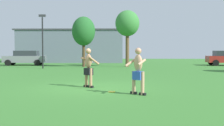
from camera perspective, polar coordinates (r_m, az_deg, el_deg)
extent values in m
plane|color=#38752D|center=(11.85, -4.29, -5.19)|extent=(80.00, 80.00, 0.00)
cube|color=black|center=(9.93, 6.43, -6.48)|extent=(0.26, 0.26, 0.09)
cylinder|color=tan|center=(9.87, 6.44, -4.29)|extent=(0.13, 0.13, 0.86)
cube|color=black|center=(10.18, 4.59, -6.24)|extent=(0.26, 0.26, 0.09)
cylinder|color=tan|center=(10.13, 4.60, -4.11)|extent=(0.13, 0.13, 0.86)
cube|color=blue|center=(9.97, 5.51, -2.64)|extent=(0.43, 0.43, 0.31)
ellipsoid|color=tan|center=(9.94, 5.53, 0.03)|extent=(0.41, 0.40, 0.62)
cylinder|color=tan|center=(9.71, 6.24, 0.14)|extent=(0.37, 0.56, 0.24)
cylinder|color=tan|center=(10.01, 4.12, 0.23)|extent=(0.53, 0.36, 0.37)
sphere|color=tan|center=(9.93, 5.54, 2.53)|extent=(0.24, 0.24, 0.24)
cone|color=red|center=(9.93, 5.54, 2.90)|extent=(0.35, 0.35, 0.13)
cube|color=black|center=(12.08, -5.42, -4.84)|extent=(0.26, 0.26, 0.09)
cylinder|color=tan|center=(12.03, -5.43, -3.04)|extent=(0.13, 0.13, 0.85)
cube|color=black|center=(11.85, -4.48, -4.97)|extent=(0.26, 0.26, 0.09)
cylinder|color=tan|center=(11.81, -4.49, -3.15)|extent=(0.13, 0.13, 0.85)
cube|color=black|center=(11.90, -4.97, -1.79)|extent=(0.43, 0.43, 0.31)
ellipsoid|color=tan|center=(11.87, -4.98, 0.43)|extent=(0.41, 0.40, 0.62)
cylinder|color=tan|center=(12.11, -5.34, 0.62)|extent=(0.50, 0.43, 0.30)
cylinder|color=tan|center=(11.76, -3.86, 0.56)|extent=(0.49, 0.38, 0.40)
sphere|color=tan|center=(11.86, -4.99, 2.51)|extent=(0.24, 0.24, 0.24)
cylinder|color=yellow|center=(10.59, -0.05, -6.07)|extent=(0.28, 0.28, 0.03)
cube|color=slate|center=(30.80, -17.88, 0.79)|extent=(4.45, 2.20, 0.70)
cube|color=#282D33|center=(30.74, -17.53, 1.97)|extent=(2.55, 1.80, 0.56)
cylinder|color=black|center=(30.34, -21.03, 0.05)|extent=(0.66, 0.28, 0.64)
cylinder|color=black|center=(32.06, -20.11, 0.20)|extent=(0.66, 0.28, 0.64)
cylinder|color=black|center=(29.61, -15.45, 0.08)|extent=(0.66, 0.28, 0.64)
cylinder|color=black|center=(31.38, -14.81, 0.23)|extent=(0.66, 0.28, 0.64)
cylinder|color=black|center=(31.87, 20.09, 0.19)|extent=(0.65, 0.26, 0.64)
cylinder|color=black|center=(30.14, 20.98, 0.04)|extent=(0.65, 0.26, 0.64)
cylinder|color=black|center=(24.96, -14.38, 4.09)|extent=(0.12, 0.12, 4.54)
cube|color=#333338|center=(25.14, -14.44, 9.61)|extent=(0.60, 0.24, 0.20)
cube|color=slate|center=(37.47, -8.39, 3.40)|extent=(13.67, 5.63, 4.20)
cube|color=#3F3F44|center=(37.56, -8.41, 6.72)|extent=(14.22, 5.86, 0.16)
cylinder|color=#4C3823|center=(26.62, -5.97, 1.87)|extent=(0.28, 0.28, 2.50)
ellipsoid|color=#236028|center=(26.68, -5.99, 6.68)|extent=(2.25, 2.25, 2.83)
cylinder|color=brown|center=(26.65, 3.23, 2.83)|extent=(0.34, 0.34, 3.38)
ellipsoid|color=#387F38|center=(26.77, 3.24, 8.34)|extent=(2.35, 2.35, 2.52)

